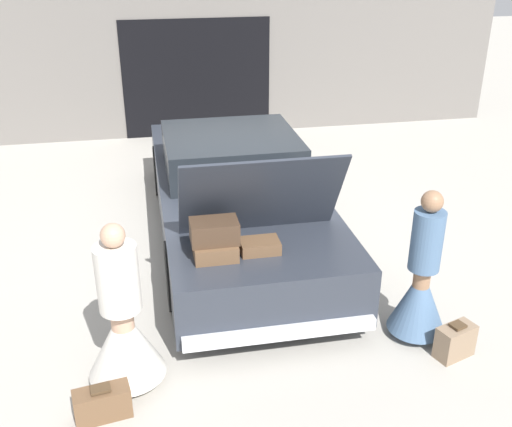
% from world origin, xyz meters
% --- Properties ---
extents(ground_plane, '(40.00, 40.00, 0.00)m').
position_xyz_m(ground_plane, '(0.00, 0.00, 0.00)').
color(ground_plane, '#ADA89E').
extents(garage_wall_back, '(12.00, 0.14, 2.80)m').
position_xyz_m(garage_wall_back, '(0.00, 4.50, 1.39)').
color(garage_wall_back, slate).
rests_on(garage_wall_back, ground_plane).
extents(car, '(1.95, 5.17, 1.73)m').
position_xyz_m(car, '(-0.00, 0.02, 0.58)').
color(car, '#2D333D').
rests_on(car, ground_plane).
extents(person_left, '(0.68, 0.68, 1.54)m').
position_xyz_m(person_left, '(-1.40, -2.60, 0.54)').
color(person_left, tan).
rests_on(person_left, ground_plane).
extents(person_right, '(0.56, 0.56, 1.54)m').
position_xyz_m(person_right, '(1.40, -2.47, 0.55)').
color(person_right, '#997051').
rests_on(person_right, ground_plane).
extents(suitcase_beside_left_person, '(0.48, 0.26, 0.31)m').
position_xyz_m(suitcase_beside_left_person, '(-1.60, -3.04, 0.14)').
color(suitcase_beside_left_person, brown).
rests_on(suitcase_beside_left_person, ground_plane).
extents(suitcase_beside_right_person, '(0.41, 0.30, 0.36)m').
position_xyz_m(suitcase_beside_right_person, '(1.61, -2.86, 0.16)').
color(suitcase_beside_right_person, '#8C7259').
rests_on(suitcase_beside_right_person, ground_plane).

